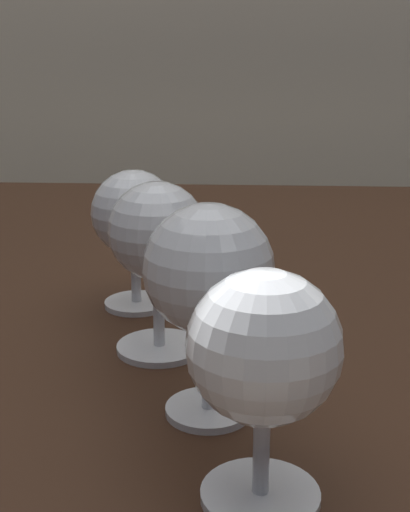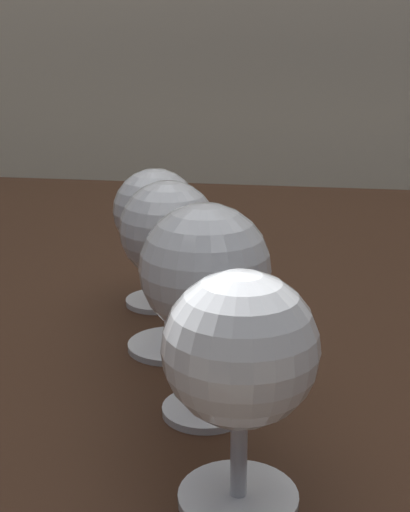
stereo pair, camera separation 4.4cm
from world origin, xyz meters
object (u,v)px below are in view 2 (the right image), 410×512
(wine_glass_pinot, at_px, (240,353))
(wine_glass_chardonnay, at_px, (169,236))
(wine_glass_merlot, at_px, (156,214))
(wine_glass_rose, at_px, (205,274))

(wine_glass_pinot, height_order, wine_glass_chardonnay, wine_glass_chardonnay)
(wine_glass_chardonnay, bearing_deg, wine_glass_merlot, 108.50)
(wine_glass_pinot, height_order, wine_glass_rose, wine_glass_rose)
(wine_glass_rose, bearing_deg, wine_glass_chardonnay, 114.18)
(wine_glass_chardonnay, xyz_separation_m, wine_glass_merlot, (-0.03, 0.10, -0.01))
(wine_glass_rose, relative_size, wine_glass_merlot, 1.12)
(wine_glass_pinot, relative_size, wine_glass_merlot, 1.02)
(wine_glass_chardonnay, relative_size, wine_glass_merlot, 1.07)
(wine_glass_pinot, distance_m, wine_glass_merlot, 0.31)
(wine_glass_pinot, relative_size, wine_glass_rose, 0.91)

